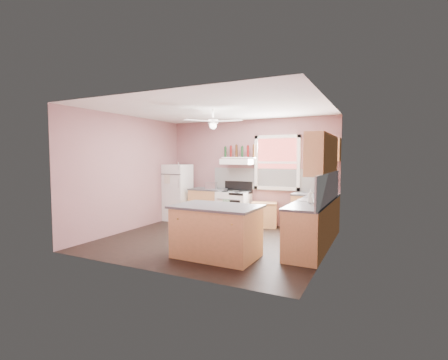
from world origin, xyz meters
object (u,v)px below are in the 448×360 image
at_px(cart, 264,215).
at_px(island, 216,232).
at_px(toaster, 211,186).
at_px(stove, 234,208).
at_px(refrigerator, 177,192).

xyz_separation_m(cart, island, (0.05, -2.67, 0.12)).
bearing_deg(cart, toaster, 171.15).
relative_size(toaster, cart, 0.45).
xyz_separation_m(stove, island, (0.85, -2.59, 0.00)).
xyz_separation_m(refrigerator, island, (2.50, -2.48, -0.34)).
bearing_deg(cart, island, -103.78).
relative_size(stove, cart, 1.40).
height_order(refrigerator, stove, refrigerator).
distance_m(refrigerator, cart, 2.50).
bearing_deg(refrigerator, stove, 4.49).
bearing_deg(stove, island, -73.22).
bearing_deg(island, refrigerator, 136.14).
relative_size(refrigerator, toaster, 5.48).
height_order(refrigerator, toaster, refrigerator).
relative_size(refrigerator, cart, 2.49).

